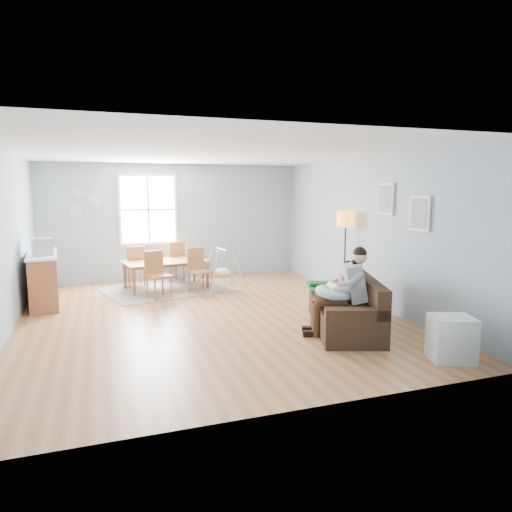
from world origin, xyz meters
name	(u,v)px	position (x,y,z in m)	size (l,w,h in m)	color
room	(207,170)	(0.00, 0.00, 2.42)	(8.40, 9.40, 3.90)	#9E5F38
window	(148,210)	(-0.60, 3.46, 1.65)	(1.32, 0.08, 1.62)	white
pictures	(402,206)	(2.97, -1.05, 1.85)	(0.05, 1.34, 0.74)	white
wall_plates	(83,202)	(-2.00, 3.47, 1.83)	(0.67, 0.02, 0.66)	#A2B7C3
sofa	(348,311)	(1.85, -1.36, 0.28)	(1.46, 2.16, 0.80)	black
green_throw	(336,287)	(2.00, -0.71, 0.51)	(0.91, 0.75, 0.04)	#16601E
beige_pillow	(355,276)	(2.22, -0.94, 0.73)	(0.13, 0.47, 0.47)	beige
father	(344,288)	(1.64, -1.59, 0.69)	(0.98, 0.66, 1.30)	gray
nursing_pillow	(333,293)	(1.49, -1.54, 0.63)	(0.53, 0.53, 0.14)	#A9C0D3
infant	(333,287)	(1.50, -1.51, 0.70)	(0.16, 0.36, 0.13)	white
toddler	(342,282)	(1.84, -1.16, 0.69)	(0.56, 0.40, 0.83)	silver
floor_lamp	(346,226)	(2.80, 0.42, 1.41)	(0.34, 0.34, 1.70)	black
storage_cube	(451,339)	(2.39, -2.92, 0.28)	(0.63, 0.59, 0.56)	white
rug	(167,289)	(-0.37, 2.35, 0.01)	(2.52, 1.91, 0.01)	#9E9B91
dining_table	(167,275)	(-0.37, 2.35, 0.31)	(1.74, 0.97, 0.61)	#965331
chair_sw	(157,271)	(-0.66, 1.63, 0.53)	(0.54, 0.54, 0.93)	#9D6336
chair_se	(198,267)	(0.21, 1.86, 0.52)	(0.54, 0.54, 0.92)	#9D6336
chair_nw	(135,264)	(-0.97, 2.84, 0.51)	(0.47, 0.47, 0.90)	#9D6336
chair_ne	(175,259)	(-0.08, 3.07, 0.54)	(0.55, 0.55, 0.94)	#9D6336
counter	(44,278)	(-2.70, 1.82, 0.48)	(0.65, 1.74, 0.95)	#965331
monitor	(42,247)	(-2.66, 1.50, 1.11)	(0.39, 0.37, 0.31)	#B4B5B9
baby_swing	(222,272)	(0.70, 1.80, 0.40)	(0.98, 1.00, 0.89)	#B4B5B9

